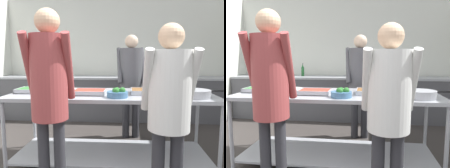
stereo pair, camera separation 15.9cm
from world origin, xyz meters
The scene contains 13 objects.
wall_rear centered at (0.00, 3.98, 1.32)m, with size 5.01×0.06×2.65m.
back_counter centered at (0.00, 3.61, 0.45)m, with size 4.85×0.65×0.91m.
serving_counter centered at (0.07, 1.64, 0.60)m, with size 2.43×0.89×0.88m.
serving_tray_vegetables centered at (-0.89, 1.64, 0.91)m, with size 0.42×0.31×0.05m.
plate_stack centered at (-0.52, 1.75, 0.90)m, with size 0.24×0.24×0.04m.
serving_tray_roast centered at (-0.18, 1.54, 0.91)m, with size 0.37×0.29×0.05m.
broccoli_bowl centered at (0.16, 1.37, 0.92)m, with size 0.23×0.23×0.11m.
serving_tray_greens centered at (0.52, 1.64, 0.91)m, with size 0.44×0.33×0.05m.
sauce_pan centered at (1.00, 1.42, 0.93)m, with size 0.46×0.32×0.09m.
guest_serving_left centered at (-0.40, 0.82, 1.08)m, with size 0.43×0.37×1.72m.
guest_serving_right centered at (0.61, 0.81, 0.98)m, with size 0.45×0.35×1.59m.
cook_behind_counter centered at (0.32, 2.52, 1.03)m, with size 0.49×0.38×1.67m.
water_bottle centered at (-0.96, 3.67, 1.03)m, with size 0.06×0.06×0.27m.
Camera 2 is at (0.42, -0.97, 1.32)m, focal length 35.00 mm.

